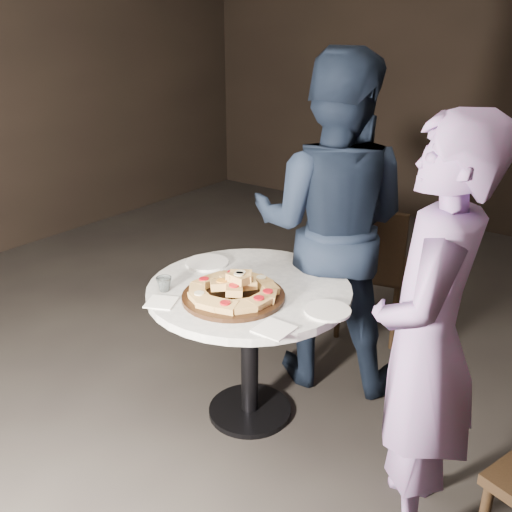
{
  "coord_description": "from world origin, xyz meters",
  "views": [
    {
      "loc": [
        1.37,
        -1.71,
        1.78
      ],
      "look_at": [
        -0.05,
        0.16,
        0.82
      ],
      "focal_mm": 40.0,
      "sensor_mm": 36.0,
      "label": 1
    }
  ],
  "objects_px": {
    "diner_navy": "(331,226)",
    "water_glass": "(164,284)",
    "serving_board": "(233,296)",
    "diner_teal": "(426,343)",
    "focaccia_pile": "(234,288)",
    "chair_far": "(372,263)",
    "table": "(249,312)"
  },
  "relations": [
    {
      "from": "chair_far",
      "to": "diner_navy",
      "type": "height_order",
      "value": "diner_navy"
    },
    {
      "from": "serving_board",
      "to": "focaccia_pile",
      "type": "distance_m",
      "value": 0.04
    },
    {
      "from": "table",
      "to": "diner_navy",
      "type": "relative_size",
      "value": 0.68
    },
    {
      "from": "water_glass",
      "to": "diner_navy",
      "type": "bearing_deg",
      "value": 65.25
    },
    {
      "from": "focaccia_pile",
      "to": "serving_board",
      "type": "bearing_deg",
      "value": -137.98
    },
    {
      "from": "diner_navy",
      "to": "diner_teal",
      "type": "bearing_deg",
      "value": 118.51
    },
    {
      "from": "water_glass",
      "to": "table",
      "type": "bearing_deg",
      "value": 44.04
    },
    {
      "from": "chair_far",
      "to": "table",
      "type": "bearing_deg",
      "value": 69.53
    },
    {
      "from": "serving_board",
      "to": "water_glass",
      "type": "xyz_separation_m",
      "value": [
        -0.29,
        -0.12,
        0.02
      ]
    },
    {
      "from": "focaccia_pile",
      "to": "water_glass",
      "type": "relative_size",
      "value": 5.63
    },
    {
      "from": "table",
      "to": "diner_navy",
      "type": "xyz_separation_m",
      "value": [
        0.1,
        0.54,
        0.28
      ]
    },
    {
      "from": "water_glass",
      "to": "chair_far",
      "type": "height_order",
      "value": "chair_far"
    },
    {
      "from": "diner_navy",
      "to": "serving_board",
      "type": "bearing_deg",
      "value": 63.42
    },
    {
      "from": "serving_board",
      "to": "chair_far",
      "type": "bearing_deg",
      "value": 85.09
    },
    {
      "from": "table",
      "to": "water_glass",
      "type": "distance_m",
      "value": 0.41
    },
    {
      "from": "table",
      "to": "water_glass",
      "type": "bearing_deg",
      "value": -135.96
    },
    {
      "from": "focaccia_pile",
      "to": "chair_far",
      "type": "bearing_deg",
      "value": 85.2
    },
    {
      "from": "table",
      "to": "water_glass",
      "type": "xyz_separation_m",
      "value": [
        -0.27,
        -0.26,
        0.16
      ]
    },
    {
      "from": "diner_navy",
      "to": "table",
      "type": "bearing_deg",
      "value": 59.69
    },
    {
      "from": "diner_teal",
      "to": "chair_far",
      "type": "bearing_deg",
      "value": -160.32
    },
    {
      "from": "focaccia_pile",
      "to": "diner_teal",
      "type": "relative_size",
      "value": 0.25
    },
    {
      "from": "chair_far",
      "to": "diner_navy",
      "type": "bearing_deg",
      "value": 73.73
    },
    {
      "from": "serving_board",
      "to": "focaccia_pile",
      "type": "relative_size",
      "value": 1.13
    },
    {
      "from": "serving_board",
      "to": "diner_teal",
      "type": "bearing_deg",
      "value": -0.46
    },
    {
      "from": "diner_navy",
      "to": "water_glass",
      "type": "bearing_deg",
      "value": 45.3
    },
    {
      "from": "diner_navy",
      "to": "chair_far",
      "type": "bearing_deg",
      "value": -112.43
    },
    {
      "from": "serving_board",
      "to": "focaccia_pile",
      "type": "bearing_deg",
      "value": 42.02
    },
    {
      "from": "water_glass",
      "to": "diner_teal",
      "type": "relative_size",
      "value": 0.04
    },
    {
      "from": "table",
      "to": "water_glass",
      "type": "relative_size",
      "value": 16.59
    },
    {
      "from": "table",
      "to": "serving_board",
      "type": "distance_m",
      "value": 0.2
    },
    {
      "from": "focaccia_pile",
      "to": "diner_navy",
      "type": "xyz_separation_m",
      "value": [
        0.08,
        0.67,
        0.11
      ]
    },
    {
      "from": "table",
      "to": "diner_teal",
      "type": "bearing_deg",
      "value": -9.41
    }
  ]
}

